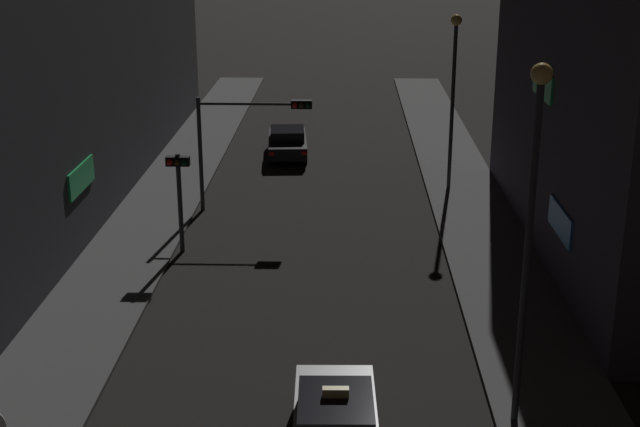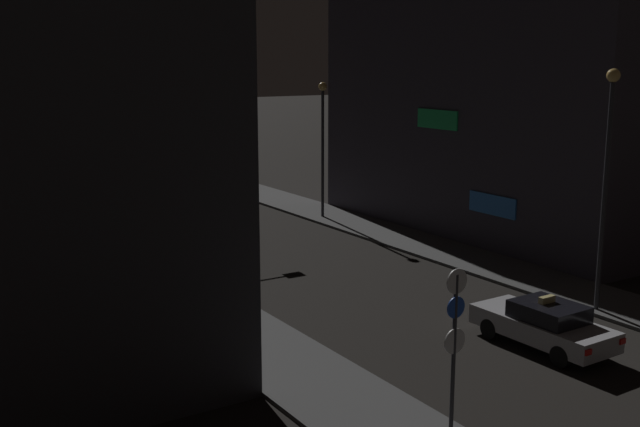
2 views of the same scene
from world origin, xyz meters
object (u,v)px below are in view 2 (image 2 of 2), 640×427
(taxi, at_px, (544,324))
(street_lamp_near_block, at_px, (607,161))
(sign_pole_left, at_px, (454,337))
(far_car, at_px, (161,203))
(traffic_light_overhead, at_px, (205,177))
(street_lamp_far_block, at_px, (323,131))
(traffic_light_left_kerb, at_px, (210,217))

(taxi, bearing_deg, street_lamp_near_block, 17.48)
(taxi, relative_size, sign_pole_left, 1.14)
(far_car, xyz_separation_m, traffic_light_overhead, (-1.02, -8.36, 2.61))
(taxi, xyz_separation_m, sign_pole_left, (-6.18, -2.81, 1.73))
(sign_pole_left, bearing_deg, far_car, 82.67)
(traffic_light_overhead, height_order, street_lamp_near_block, street_lamp_near_block)
(street_lamp_far_block, bearing_deg, traffic_light_overhead, -159.70)
(traffic_light_overhead, distance_m, sign_pole_left, 19.56)
(street_lamp_near_block, bearing_deg, traffic_light_left_kerb, 131.64)
(far_car, distance_m, street_lamp_near_block, 24.98)
(far_car, bearing_deg, traffic_light_overhead, -96.93)
(street_lamp_near_block, bearing_deg, sign_pole_left, -158.25)
(far_car, relative_size, traffic_light_overhead, 1.01)
(traffic_light_overhead, distance_m, traffic_light_left_kerb, 4.99)
(traffic_light_overhead, xyz_separation_m, street_lamp_far_block, (8.21, 3.03, 1.40))
(street_lamp_near_block, bearing_deg, far_car, 105.80)
(traffic_light_overhead, xyz_separation_m, traffic_light_left_kerb, (-1.82, -4.57, -0.82))
(taxi, relative_size, traffic_light_overhead, 0.99)
(traffic_light_overhead, xyz_separation_m, street_lamp_near_block, (7.71, -15.28, 1.89))
(sign_pole_left, distance_m, street_lamp_far_block, 24.96)
(street_lamp_near_block, xyz_separation_m, street_lamp_far_block, (0.50, 18.32, -0.49))
(traffic_light_overhead, xyz_separation_m, sign_pole_left, (-2.55, -19.37, -0.88))
(far_car, height_order, traffic_light_overhead, traffic_light_overhead)
(sign_pole_left, distance_m, street_lamp_near_block, 11.39)
(taxi, xyz_separation_m, far_car, (-2.62, 24.93, -0.00))
(street_lamp_far_block, bearing_deg, traffic_light_left_kerb, -142.80)
(traffic_light_left_kerb, bearing_deg, sign_pole_left, -92.84)
(traffic_light_left_kerb, relative_size, street_lamp_near_block, 0.43)
(far_car, distance_m, sign_pole_left, 28.02)
(far_car, bearing_deg, sign_pole_left, -97.33)
(sign_pole_left, bearing_deg, street_lamp_far_block, 64.36)
(street_lamp_near_block, distance_m, street_lamp_far_block, 18.33)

